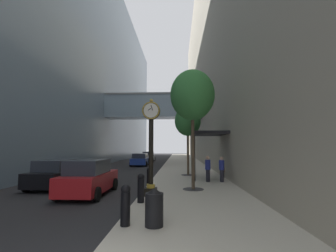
{
  "coord_description": "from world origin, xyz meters",
  "views": [
    {
      "loc": [
        1.82,
        -3.24,
        2.37
      ],
      "look_at": [
        0.78,
        20.77,
        4.52
      ],
      "focal_mm": 25.0,
      "sensor_mm": 36.0,
      "label": 1
    }
  ],
  "objects": [
    {
      "name": "car_black_far",
      "position": [
        -5.26,
        10.39,
        0.79
      ],
      "size": [
        2.15,
        4.27,
        1.62
      ],
      "color": "black",
      "rests_on": "ground"
    },
    {
      "name": "car_red_mid",
      "position": [
        -2.6,
        8.33,
        0.84
      ],
      "size": [
        2.0,
        4.13,
        1.74
      ],
      "color": "#AD191E",
      "rests_on": "ground"
    },
    {
      "name": "street_clock",
      "position": [
        0.55,
        7.66,
        2.61
      ],
      "size": [
        0.84,
        0.55,
        4.5
      ],
      "color": "black",
      "rests_on": "sidewalk_right"
    },
    {
      "name": "trash_bin",
      "position": [
        1.13,
        3.54,
        0.68
      ],
      "size": [
        0.53,
        0.53,
        1.05
      ],
      "color": "black",
      "rests_on": "sidewalk_right"
    },
    {
      "name": "building_block_left",
      "position": [
        -12.59,
        29.99,
        14.74
      ],
      "size": [
        22.68,
        80.0,
        29.58
      ],
      "color": "slate",
      "rests_on": "ground"
    },
    {
      "name": "building_block_right",
      "position": [
        9.72,
        30.0,
        16.05
      ],
      "size": [
        9.0,
        80.0,
        32.1
      ],
      "color": "#A89E89",
      "rests_on": "ground"
    },
    {
      "name": "storefront_awning",
      "position": [
        3.98,
        13.85,
        3.28
      ],
      "size": [
        2.4,
        3.6,
        3.3
      ],
      "color": "black",
      "rests_on": "sidewalk_right"
    },
    {
      "name": "street_tree_mid_near",
      "position": [
        2.61,
        15.66,
        4.44
      ],
      "size": [
        2.11,
        2.11,
        5.55
      ],
      "color": "#333335",
      "rests_on": "sidewalk_right"
    },
    {
      "name": "sidewalk_right",
      "position": [
        2.61,
        30.0,
        0.07
      ],
      "size": [
        5.22,
        80.0,
        0.14
      ],
      "primitive_type": "cube",
      "color": "beige",
      "rests_on": "ground"
    },
    {
      "name": "street_tree_near",
      "position": [
        2.61,
        9.37,
        5.17
      ],
      "size": [
        2.41,
        2.41,
        6.45
      ],
      "color": "#333335",
      "rests_on": "sidewalk_right"
    },
    {
      "name": "pedestrian_by_clock",
      "position": [
        3.72,
        12.04,
        1.01
      ],
      "size": [
        0.45,
        0.45,
        1.65
      ],
      "color": "#23232D",
      "rests_on": "sidewalk_right"
    },
    {
      "name": "ground_plane",
      "position": [
        0.0,
        27.0,
        0.0
      ],
      "size": [
        110.0,
        110.0,
        0.0
      ],
      "primitive_type": "plane",
      "color": "#262628",
      "rests_on": "ground"
    },
    {
      "name": "car_silver_near",
      "position": [
        -2.97,
        34.53,
        0.79
      ],
      "size": [
        1.98,
        4.68,
        1.61
      ],
      "color": "#B7BABF",
      "rests_on": "ground"
    },
    {
      "name": "pedestrian_walking",
      "position": [
        4.62,
        12.09,
        0.98
      ],
      "size": [
        0.46,
        0.52,
        1.61
      ],
      "color": "#23232D",
      "rests_on": "sidewalk_right"
    },
    {
      "name": "bollard_third",
      "position": [
        0.3,
        9.11,
        0.75
      ],
      "size": [
        0.29,
        0.29,
        1.16
      ],
      "color": "black",
      "rests_on": "sidewalk_right"
    },
    {
      "name": "car_blue_trailing",
      "position": [
        -2.97,
        26.43,
        0.76
      ],
      "size": [
        2.11,
        4.14,
        1.56
      ],
      "color": "navy",
      "rests_on": "ground"
    },
    {
      "name": "bollard_nearest",
      "position": [
        0.3,
        3.56,
        0.75
      ],
      "size": [
        0.29,
        0.29,
        1.16
      ],
      "color": "black",
      "rests_on": "sidewalk_right"
    },
    {
      "name": "bollard_second",
      "position": [
        0.3,
        6.33,
        0.75
      ],
      "size": [
        0.29,
        0.29,
        1.16
      ],
      "color": "black",
      "rests_on": "sidewalk_right"
    }
  ]
}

